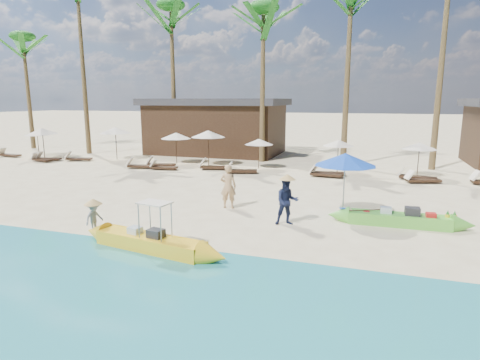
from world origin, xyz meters
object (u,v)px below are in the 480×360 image
(tourist, at_px, (228,186))
(blue_umbrella, at_px, (345,159))
(yellow_canoe, at_px, (150,242))
(green_canoe, at_px, (398,219))

(tourist, distance_m, blue_umbrella, 4.58)
(tourist, relative_size, blue_umbrella, 0.74)
(blue_umbrella, bearing_deg, yellow_canoe, -134.37)
(tourist, bearing_deg, green_canoe, 168.72)
(yellow_canoe, height_order, tourist, tourist)
(green_canoe, height_order, yellow_canoe, yellow_canoe)
(yellow_canoe, xyz_separation_m, tourist, (0.58, 4.97, 0.64))
(tourist, bearing_deg, blue_umbrella, 173.18)
(green_canoe, xyz_separation_m, blue_umbrella, (-1.88, 0.44, 1.90))
(green_canoe, xyz_separation_m, yellow_canoe, (-6.86, -4.65, 0.01))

